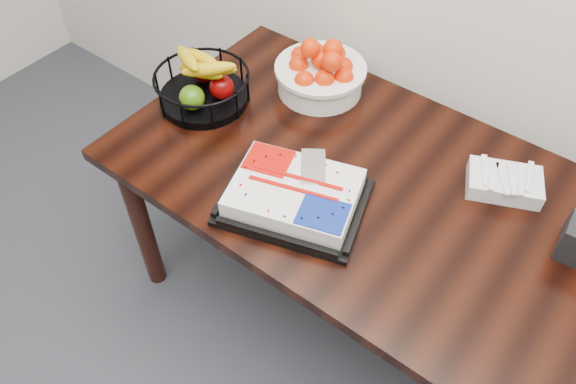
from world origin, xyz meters
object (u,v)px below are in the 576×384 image
Objects in this scene: cake_tray at (295,195)px; table at (397,214)px; fruit_basket at (202,85)px; tangerine_bowl at (321,69)px.

table is at bearing 43.16° from cake_tray.
cake_tray is 1.49× the size of fruit_basket.
fruit_basket is (-0.76, -0.03, 0.16)m from table.
table is 0.34m from cake_tray.
cake_tray is at bearing -62.44° from tangerine_bowl.
cake_tray is 1.52× the size of tangerine_bowl.
tangerine_bowl is (-0.48, 0.26, 0.17)m from table.
table is 5.72× the size of tangerine_bowl.
table is at bearing 2.56° from fruit_basket.
table is 0.77m from fruit_basket.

